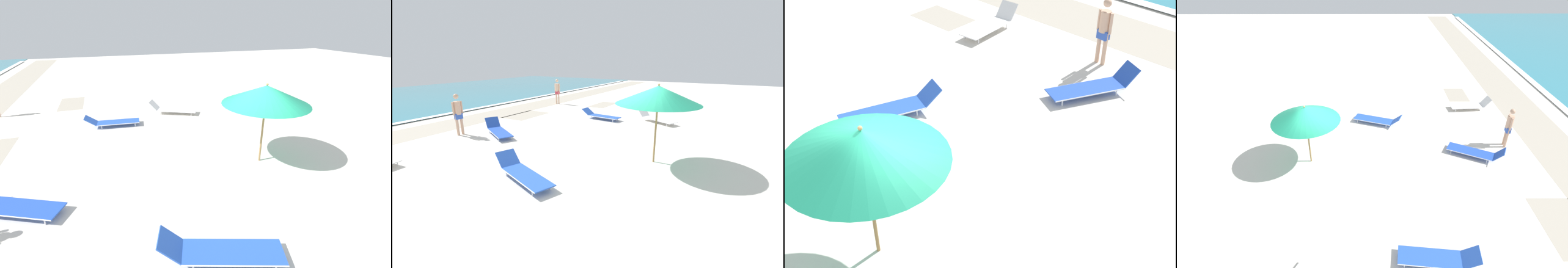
{
  "view_description": "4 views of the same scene",
  "coord_description": "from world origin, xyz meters",
  "views": [
    {
      "loc": [
        -6.02,
        3.4,
        4.07
      ],
      "look_at": [
        0.51,
        1.12,
        1.08
      ],
      "focal_mm": 24.0,
      "sensor_mm": 36.0,
      "label": 1
    },
    {
      "loc": [
        -7.6,
        -2.94,
        3.19
      ],
      "look_at": [
        -0.24,
        1.24,
        0.72
      ],
      "focal_mm": 24.0,
      "sensor_mm": 36.0,
      "label": 2
    },
    {
      "loc": [
        5.72,
        -4.27,
        6.72
      ],
      "look_at": [
        0.13,
        1.57,
        1.05
      ],
      "focal_mm": 50.0,
      "sensor_mm": 36.0,
      "label": 3
    },
    {
      "loc": [
        9.99,
        1.5,
        7.4
      ],
      "look_at": [
        -0.09,
        1.53,
        1.1
      ],
      "focal_mm": 28.0,
      "sensor_mm": 36.0,
      "label": 4
    }
  ],
  "objects": [
    {
      "name": "beach_umbrella",
      "position": [
        0.2,
        -0.92,
        2.13
      ],
      "size": [
        2.55,
        2.55,
        2.48
      ],
      "color": "#9E7547",
      "rests_on": "ground_plane"
    },
    {
      "name": "ground_plane",
      "position": [
        0.0,
        0.01,
        -0.08
      ],
      "size": [
        60.0,
        60.0,
        0.16
      ],
      "color": "silver"
    },
    {
      "name": "beachgoer_wading_adult",
      "position": [
        7.69,
        8.28,
        1.0
      ],
      "size": [
        0.27,
        0.45,
        1.76
      ],
      "rotation": [
        0.0,
        0.0,
        1.56
      ],
      "color": "beige",
      "rests_on": "ground_plane"
    },
    {
      "name": "sun_lounger_under_umbrella",
      "position": [
        -2.83,
        1.8,
        0.21
      ],
      "size": [
        1.34,
        2.37,
        0.54
      ],
      "rotation": [
        0.0,
        0.0,
        -0.34
      ],
      "color": "blue",
      "rests_on": "ground_plane"
    },
    {
      "name": "sun_lounger_near_water_right",
      "position": [
        4.79,
        3.3,
        0.21
      ],
      "size": [
        0.83,
        2.22,
        0.5
      ],
      "rotation": [
        0.0,
        0.0,
        -0.11
      ],
      "color": "blue",
      "rests_on": "ground_plane"
    },
    {
      "name": "sun_lounger_mid_beach_solo",
      "position": [
        -0.11,
        5.74,
        0.22
      ],
      "size": [
        1.54,
        2.24,
        0.6
      ],
      "rotation": [
        0.0,
        0.0,
        -0.47
      ],
      "color": "blue",
      "rests_on": "ground_plane"
    },
    {
      "name": "beachgoer_shoreline_child",
      "position": [
        -0.89,
        7.2,
        1.0
      ],
      "size": [
        0.45,
        0.27,
        1.76
      ],
      "rotation": [
        0.0,
        0.0,
        3.04
      ],
      "color": "tan",
      "rests_on": "ground_plane"
    },
    {
      "name": "sun_lounger_near_water_left",
      "position": [
        5.58,
        0.52,
        0.21
      ],
      "size": [
        1.54,
        2.25,
        0.58
      ],
      "rotation": [
        0.0,
        0.0,
        -0.47
      ],
      "color": "white",
      "rests_on": "ground_plane"
    }
  ]
}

